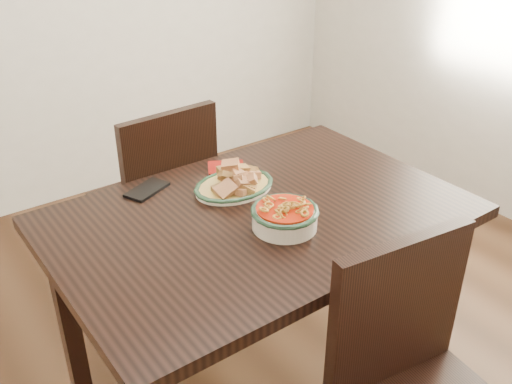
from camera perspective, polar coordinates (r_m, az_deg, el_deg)
floor at (r=2.33m, az=0.85°, el=-16.58°), size 3.50×3.50×0.00m
dining_table at (r=1.83m, az=0.37°, el=-4.43°), size 1.27×0.85×0.75m
chair_far at (r=2.43m, az=-9.53°, el=-0.14°), size 0.44×0.44×0.89m
fish_plate at (r=1.88m, az=-2.24°, el=1.47°), size 0.27×0.21×0.11m
noodle_bowl at (r=1.68m, az=2.89°, el=-2.26°), size 0.20×0.20×0.08m
smartphone at (r=1.92m, az=-10.84°, el=0.23°), size 0.17×0.13×0.01m
napkin at (r=2.03m, az=-3.01°, el=2.40°), size 0.16×0.16×0.01m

